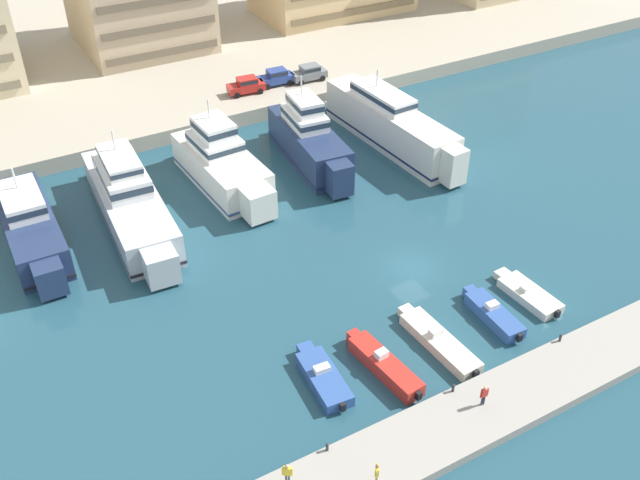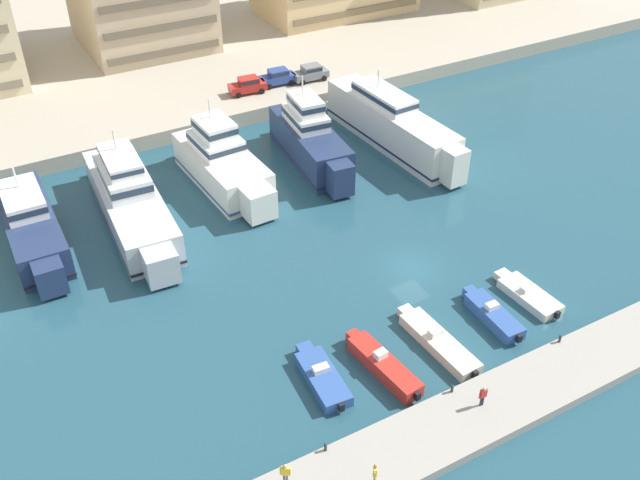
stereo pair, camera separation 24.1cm
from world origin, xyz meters
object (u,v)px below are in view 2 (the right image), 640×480
Objects in this scene: motorboat_blue_far_left at (322,377)px; motorboat_cream_mid_left at (438,341)px; car_red_far_left at (248,85)px; yacht_navy_center at (310,140)px; yacht_silver_mid_left at (130,200)px; yacht_ivory_center_right at (392,124)px; yacht_navy_left at (31,226)px; pedestrian_far_side at (375,472)px; pedestrian_near_edge at (285,472)px; motorboat_cream_center at (528,294)px; pedestrian_mid_deck at (483,395)px; car_blue_left at (278,77)px; motorboat_red_left at (383,365)px; yacht_ivory_center_left at (223,164)px; motorboat_blue_center_left at (493,314)px; car_grey_mid_left at (311,72)px.

motorboat_cream_mid_left reaches higher than motorboat_blue_far_left.
yacht_navy_center is at bearing -89.37° from car_red_far_left.
motorboat_blue_far_left is at bearing -117.02° from yacht_navy_center.
yacht_silver_mid_left is 27.21m from yacht_ivory_center_right.
pedestrian_far_side is (11.96, -33.68, -0.09)m from yacht_navy_left.
yacht_navy_center reaches higher than yacht_navy_left.
pedestrian_near_edge is at bearing -76.32° from yacht_navy_left.
yacht_silver_mid_left is 28.94m from motorboat_cream_mid_left.
motorboat_cream_center is at bearing -80.14° from yacht_navy_center.
yacht_ivory_center_right is at bearing -6.37° from yacht_navy_center.
car_red_far_left is 2.68× the size of pedestrian_mid_deck.
pedestrian_near_edge reaches higher than pedestrian_mid_deck.
yacht_navy_center reaches higher than car_blue_left.
pedestrian_near_edge is at bearing -160.33° from motorboat_cream_mid_left.
pedestrian_far_side is at bearing -170.48° from pedestrian_mid_deck.
motorboat_cream_center is (-4.31, -25.03, -1.93)m from yacht_ivory_center_right.
yacht_silver_mid_left reaches higher than pedestrian_far_side.
car_blue_left is 51.83m from pedestrian_near_edge.
yacht_navy_left reaches higher than motorboat_blue_far_left.
yacht_ivory_center_right reaches higher than car_blue_left.
car_red_far_left is (8.95, 41.18, 2.05)m from motorboat_red_left.
yacht_navy_center is at bearing 62.98° from motorboat_blue_far_left.
yacht_navy_left is 40.09m from motorboat_cream_center.
yacht_navy_left is 0.80× the size of yacht_silver_mid_left.
motorboat_blue_far_left is 3.88× the size of pedestrian_near_edge.
yacht_silver_mid_left is 4.68× the size of car_red_far_left.
motorboat_blue_center_left is at bearing -70.13° from yacht_ivory_center_left.
motorboat_red_left is 13.66m from motorboat_cream_center.
motorboat_blue_far_left is at bearing 46.93° from pedestrian_near_edge.
motorboat_blue_center_left is at bearing -99.70° from car_grey_mid_left.
motorboat_red_left is (-0.05, -27.20, -1.62)m from yacht_ivory_center_left.
yacht_ivory_center_left reaches higher than car_grey_mid_left.
motorboat_blue_far_left is at bearing 80.52° from pedestrian_far_side.
car_grey_mid_left is at bearing 74.19° from pedestrian_mid_deck.
yacht_ivory_center_right is 4.87× the size of car_blue_left.
yacht_navy_left is 37.07m from car_grey_mid_left.
pedestrian_near_edge is (-18.78, -46.22, -0.93)m from car_red_far_left.
yacht_navy_left reaches higher than motorboat_red_left.
pedestrian_mid_deck is at bearing -84.21° from yacht_ivory_center_left.
car_blue_left reaches higher than pedestrian_near_edge.
yacht_navy_left is at bearing 123.62° from motorboat_red_left.
yacht_silver_mid_left is 1.31× the size of yacht_navy_center.
car_red_far_left and car_blue_left have the same top height.
motorboat_cream_mid_left is at bearing -177.17° from motorboat_blue_center_left.
motorboat_blue_far_left is 1.02× the size of motorboat_cream_center.
yacht_ivory_center_left reaches higher than motorboat_cream_center.
yacht_silver_mid_left is at bearing -149.39° from car_grey_mid_left.
yacht_ivory_center_left is at bearing 3.21° from yacht_navy_left.
pedestrian_far_side is at bearing -83.42° from yacht_silver_mid_left.
yacht_ivory_center_right is 25.47m from motorboat_cream_center.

